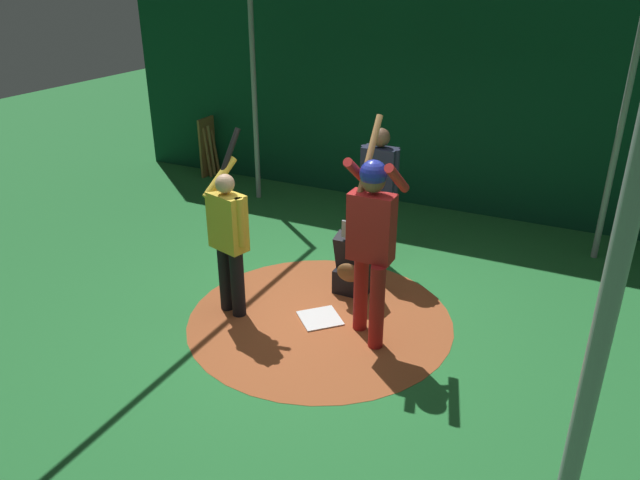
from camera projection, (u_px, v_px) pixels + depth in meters
The scene contains 10 objects.
ground_plane at pixel (320, 319), 6.62m from camera, with size 26.89×26.89×0.00m, color #287A38.
dirt_circle at pixel (320, 319), 6.61m from camera, with size 2.88×2.88×0.01m, color #AD562D.
home_plate at pixel (320, 318), 6.61m from camera, with size 0.42×0.42×0.01m, color white.
batter at pixel (371, 233), 5.83m from camera, with size 0.68×0.49×2.23m.
catcher at pixel (354, 263), 7.02m from camera, with size 0.58×0.40×0.95m.
umpire at pixel (379, 190), 7.42m from camera, with size 0.22×0.49×1.78m.
visitor at pixel (229, 235), 6.39m from camera, with size 0.62×0.51×1.98m.
back_wall at pixel (435, 85), 9.03m from camera, with size 0.22×10.89×3.76m.
cage_frame at pixel (320, 101), 5.63m from camera, with size 6.04×5.25×3.41m.
bat_rack at pixel (211, 148), 11.00m from camera, with size 0.58×0.18×1.05m.
Camera 1 is at (5.09, 2.48, 3.53)m, focal length 34.03 mm.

